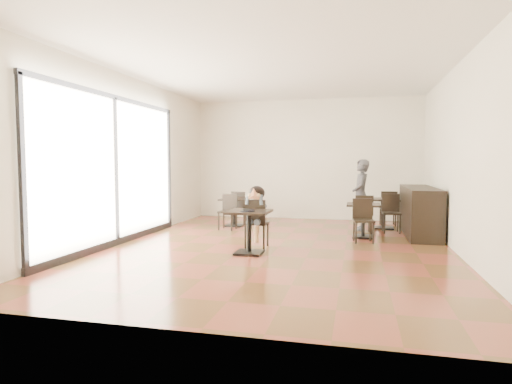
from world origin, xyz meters
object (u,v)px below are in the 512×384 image
(child_table, at_px, (249,232))
(chair_back_b, at_px, (391,213))
(chair_mid_a, at_px, (363,214))
(chair_left_a, at_px, (240,207))
(cafe_table_back, at_px, (384,214))
(chair_mid_b, at_px, (364,221))
(chair_left_b, at_px, (227,212))
(chair_back_a, at_px, (388,208))
(child, at_px, (257,217))
(cafe_table_left, at_px, (234,212))
(adult_patron, at_px, (361,195))
(cafe_table_mid, at_px, (363,221))
(child_chair, at_px, (257,223))

(child_table, distance_m, chair_back_b, 3.73)
(chair_mid_a, xyz_separation_m, chair_back_b, (0.60, 0.22, 0.00))
(chair_left_a, bearing_deg, child_table, 111.68)
(cafe_table_back, distance_m, chair_mid_b, 1.94)
(chair_left_a, height_order, chair_left_b, same)
(chair_back_a, bearing_deg, child, 50.33)
(chair_back_a, bearing_deg, chair_back_b, 86.75)
(child, xyz_separation_m, cafe_table_left, (-1.11, 2.38, -0.22))
(chair_mid_b, height_order, chair_back_b, chair_back_b)
(child_table, height_order, chair_back_b, chair_back_b)
(chair_mid_a, bearing_deg, adult_patron, -92.82)
(child_table, bearing_deg, cafe_table_mid, 47.31)
(cafe_table_left, relative_size, chair_mid_a, 0.80)
(cafe_table_back, bearing_deg, cafe_table_mid, -109.99)
(cafe_table_mid, xyz_separation_m, chair_back_a, (0.60, 1.87, 0.07))
(chair_left_a, distance_m, chair_back_a, 3.61)
(cafe_table_back, bearing_deg, cafe_table_left, -173.10)
(child_chair, distance_m, cafe_table_back, 3.65)
(chair_back_b, bearing_deg, adult_patron, 155.71)
(child_table, bearing_deg, cafe_table_left, 110.78)
(adult_patron, height_order, cafe_table_back, adult_patron)
(adult_patron, bearing_deg, child_chair, -39.33)
(child, xyz_separation_m, chair_mid_a, (1.87, 2.02, -0.13))
(adult_patron, distance_m, cafe_table_mid, 1.12)
(chair_mid_a, bearing_deg, chair_back_b, -167.95)
(child_chair, relative_size, chair_mid_a, 1.05)
(child_table, relative_size, chair_mid_a, 0.88)
(chair_mid_a, bearing_deg, chair_left_a, -25.30)
(chair_left_a, bearing_deg, child_chair, 114.74)
(child_chair, relative_size, chair_left_a, 1.09)
(chair_left_b, bearing_deg, chair_left_a, 93.97)
(chair_left_a, bearing_deg, chair_mid_b, 150.01)
(child, bearing_deg, child_chair, 0.00)
(adult_patron, xyz_separation_m, chair_back_b, (0.65, -0.25, -0.38))
(child, xyz_separation_m, chair_mid_b, (1.87, 0.92, -0.13))
(chair_back_a, bearing_deg, chair_left_a, 3.41)
(child_chair, height_order, chair_back_b, child_chair)
(cafe_table_left, height_order, chair_mid_a, chair_mid_a)
(chair_back_b, bearing_deg, cafe_table_mid, -131.18)
(cafe_table_left, bearing_deg, chair_mid_a, -6.82)
(child_chair, bearing_deg, chair_mid_b, -153.68)
(chair_back_b, bearing_deg, chair_back_a, 86.75)
(cafe_table_back, distance_m, chair_left_b, 3.59)
(child, distance_m, chair_back_b, 3.34)
(cafe_table_left, distance_m, chair_mid_b, 3.32)
(chair_mid_a, bearing_deg, child, 38.93)
(chair_mid_a, height_order, chair_left_b, chair_mid_a)
(chair_mid_a, distance_m, chair_back_b, 0.64)
(cafe_table_left, bearing_deg, child, -64.97)
(chair_back_a, bearing_deg, child_table, 54.38)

